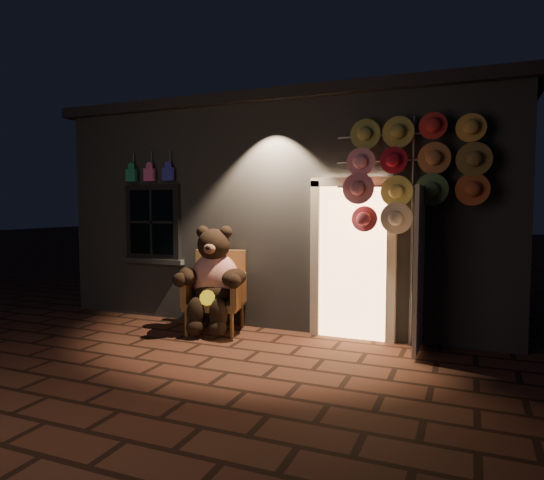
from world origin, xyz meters
The scene contains 5 objects.
ground centered at (0.00, 0.00, 0.00)m, with size 60.00×60.00×0.00m, color #4C2B1D.
shop_building centered at (0.00, 3.99, 1.74)m, with size 7.30×5.95×3.51m.
wicker_armchair centered at (-0.57, 1.14, 0.58)m, with size 0.92×0.87×1.15m.
teddy_bear centered at (-0.55, 0.99, 0.77)m, with size 1.06×0.93×1.49m.
hat_rack centered at (2.09, 1.28, 2.26)m, with size 1.83×0.22×2.95m.
Camera 1 is at (2.83, -4.99, 1.80)m, focal length 32.00 mm.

